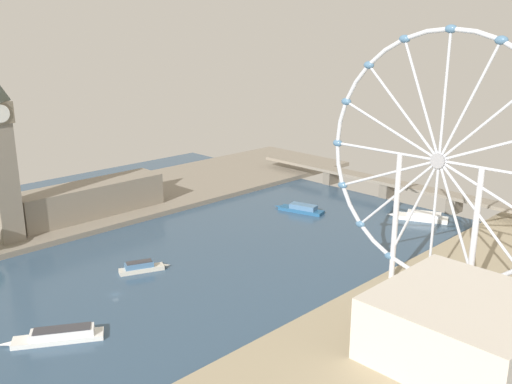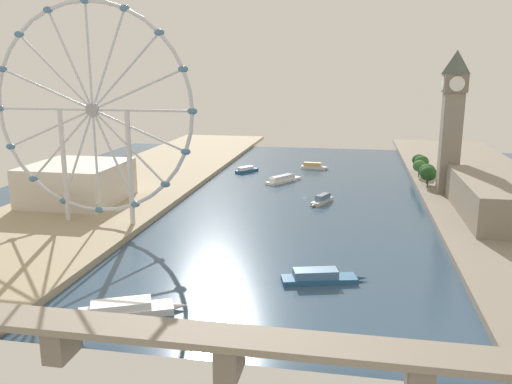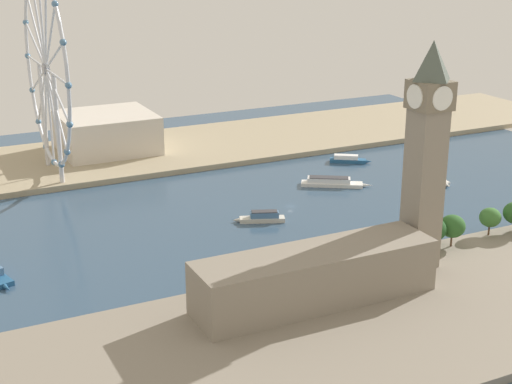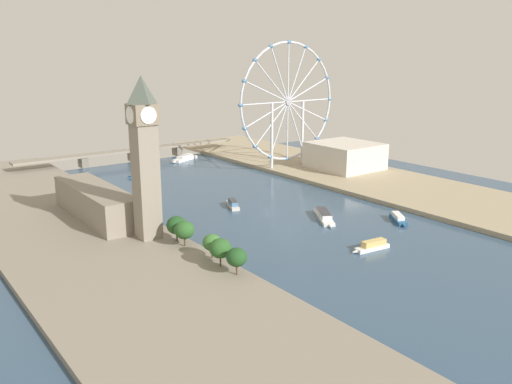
{
  "view_description": "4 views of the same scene",
  "coord_description": "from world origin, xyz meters",
  "px_view_note": "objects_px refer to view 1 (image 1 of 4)",
  "views": [
    {
      "loc": [
        196.25,
        -110.38,
        107.66
      ],
      "look_at": [
        -17.42,
        100.41,
        21.0
      ],
      "focal_mm": 39.8,
      "sensor_mm": 36.0,
      "label": 1
    },
    {
      "loc": [
        -29.18,
        325.18,
        77.31
      ],
      "look_at": [
        15.15,
        86.87,
        20.61
      ],
      "focal_mm": 37.03,
      "sensor_mm": 36.0,
      "label": 2
    },
    {
      "loc": [
        -300.42,
        166.06,
        123.29
      ],
      "look_at": [
        -17.11,
        26.74,
        16.42
      ],
      "focal_mm": 53.65,
      "sensor_mm": 36.0,
      "label": 3
    },
    {
      "loc": [
        -202.89,
        -259.66,
        99.2
      ],
      "look_at": [
        1.99,
        14.43,
        9.43
      ],
      "focal_mm": 37.46,
      "sensor_mm": 36.0,
      "label": 4
    }
  ],
  "objects_px": {
    "parliament_block": "(91,199)",
    "tour_boat_3": "(421,217)",
    "tour_boat_2": "(301,209)",
    "riverside_hall": "(461,327)",
    "tour_boat_0": "(59,336)",
    "ferris_wheel": "(439,163)",
    "clock_tower": "(1,156)",
    "tour_boat_1": "(142,267)",
    "river_bridge": "(388,184)"
  },
  "relations": [
    {
      "from": "ferris_wheel",
      "to": "tour_boat_0",
      "type": "distance_m",
      "value": 156.06
    },
    {
      "from": "tour_boat_3",
      "to": "tour_boat_2",
      "type": "bearing_deg",
      "value": 8.54
    },
    {
      "from": "riverside_hall",
      "to": "tour_boat_2",
      "type": "xyz_separation_m",
      "value": [
        -144.17,
        87.03,
        -11.89
      ]
    },
    {
      "from": "parliament_block",
      "to": "river_bridge",
      "type": "bearing_deg",
      "value": 59.51
    },
    {
      "from": "ferris_wheel",
      "to": "tour_boat_3",
      "type": "xyz_separation_m",
      "value": [
        -52.8,
        87.85,
        -55.51
      ]
    },
    {
      "from": "river_bridge",
      "to": "tour_boat_1",
      "type": "relative_size",
      "value": 9.14
    },
    {
      "from": "ferris_wheel",
      "to": "tour_boat_0",
      "type": "xyz_separation_m",
      "value": [
        -75.09,
        -125.03,
        -55.52
      ]
    },
    {
      "from": "parliament_block",
      "to": "tour_boat_3",
      "type": "distance_m",
      "value": 192.97
    },
    {
      "from": "ferris_wheel",
      "to": "tour_boat_3",
      "type": "bearing_deg",
      "value": 121.01
    },
    {
      "from": "parliament_block",
      "to": "river_bridge",
      "type": "distance_m",
      "value": 189.01
    },
    {
      "from": "clock_tower",
      "to": "ferris_wheel",
      "type": "bearing_deg",
      "value": 28.92
    },
    {
      "from": "parliament_block",
      "to": "tour_boat_3",
      "type": "bearing_deg",
      "value": 44.97
    },
    {
      "from": "riverside_hall",
      "to": "tour_boat_1",
      "type": "relative_size",
      "value": 2.25
    },
    {
      "from": "ferris_wheel",
      "to": "tour_boat_1",
      "type": "relative_size",
      "value": 4.54
    },
    {
      "from": "clock_tower",
      "to": "tour_boat_0",
      "type": "height_order",
      "value": "clock_tower"
    },
    {
      "from": "tour_boat_0",
      "to": "tour_boat_2",
      "type": "relative_size",
      "value": 1.03
    },
    {
      "from": "riverside_hall",
      "to": "parliament_block",
      "type": "bearing_deg",
      "value": -177.26
    },
    {
      "from": "parliament_block",
      "to": "ferris_wheel",
      "type": "bearing_deg",
      "value": 14.33
    },
    {
      "from": "river_bridge",
      "to": "tour_boat_1",
      "type": "xyz_separation_m",
      "value": [
        -12.21,
        -184.41,
        -6.63
      ]
    },
    {
      "from": "river_bridge",
      "to": "riverside_hall",
      "type": "bearing_deg",
      "value": -50.47
    },
    {
      "from": "ferris_wheel",
      "to": "clock_tower",
      "type": "bearing_deg",
      "value": -151.08
    },
    {
      "from": "riverside_hall",
      "to": "river_bridge",
      "type": "xyz_separation_m",
      "value": [
        -125.63,
        152.25,
        -5.19
      ]
    },
    {
      "from": "ferris_wheel",
      "to": "tour_boat_1",
      "type": "xyz_separation_m",
      "value": [
        -105.46,
        -69.88,
        -55.48
      ]
    },
    {
      "from": "ferris_wheel",
      "to": "tour_boat_0",
      "type": "relative_size",
      "value": 3.16
    },
    {
      "from": "river_bridge",
      "to": "tour_boat_0",
      "type": "xyz_separation_m",
      "value": [
        18.16,
        -239.56,
        -6.68
      ]
    },
    {
      "from": "parliament_block",
      "to": "tour_boat_3",
      "type": "xyz_separation_m",
      "value": [
        136.33,
        136.17,
        -10.34
      ]
    },
    {
      "from": "tour_boat_1",
      "to": "tour_boat_2",
      "type": "distance_m",
      "value": 119.36
    },
    {
      "from": "tour_boat_3",
      "to": "riverside_hall",
      "type": "bearing_deg",
      "value": 99.53
    },
    {
      "from": "tour_boat_0",
      "to": "tour_boat_2",
      "type": "xyz_separation_m",
      "value": [
        -36.7,
        174.34,
        -0.03
      ]
    },
    {
      "from": "riverside_hall",
      "to": "tour_boat_0",
      "type": "bearing_deg",
      "value": -140.91
    },
    {
      "from": "parliament_block",
      "to": "tour_boat_3",
      "type": "height_order",
      "value": "parliament_block"
    },
    {
      "from": "riverside_hall",
      "to": "tour_boat_1",
      "type": "bearing_deg",
      "value": -166.87
    },
    {
      "from": "riverside_hall",
      "to": "tour_boat_2",
      "type": "distance_m",
      "value": 168.82
    },
    {
      "from": "clock_tower",
      "to": "tour_boat_3",
      "type": "distance_m",
      "value": 230.83
    },
    {
      "from": "ferris_wheel",
      "to": "riverside_hall",
      "type": "distance_m",
      "value": 66.16
    },
    {
      "from": "tour_boat_0",
      "to": "tour_boat_1",
      "type": "bearing_deg",
      "value": -119.41
    },
    {
      "from": "tour_boat_0",
      "to": "tour_boat_2",
      "type": "height_order",
      "value": "tour_boat_2"
    },
    {
      "from": "river_bridge",
      "to": "parliament_block",
      "type": "bearing_deg",
      "value": -120.49
    },
    {
      "from": "tour_boat_2",
      "to": "tour_boat_3",
      "type": "xyz_separation_m",
      "value": [
        58.99,
        38.54,
        0.04
      ]
    },
    {
      "from": "ferris_wheel",
      "to": "river_bridge",
      "type": "bearing_deg",
      "value": 129.15
    },
    {
      "from": "tour_boat_1",
      "to": "clock_tower",
      "type": "bearing_deg",
      "value": 133.65
    },
    {
      "from": "tour_boat_0",
      "to": "tour_boat_2",
      "type": "bearing_deg",
      "value": -136.37
    },
    {
      "from": "tour_boat_3",
      "to": "clock_tower",
      "type": "bearing_deg",
      "value": 31.21
    },
    {
      "from": "tour_boat_2",
      "to": "tour_boat_3",
      "type": "height_order",
      "value": "tour_boat_2"
    },
    {
      "from": "ferris_wheel",
      "to": "tour_boat_3",
      "type": "relative_size",
      "value": 3.12
    },
    {
      "from": "parliament_block",
      "to": "tour_boat_0",
      "type": "distance_m",
      "value": 137.83
    },
    {
      "from": "tour_boat_2",
      "to": "tour_boat_3",
      "type": "bearing_deg",
      "value": -162.15
    },
    {
      "from": "parliament_block",
      "to": "tour_boat_1",
      "type": "relative_size",
      "value": 3.68
    },
    {
      "from": "riverside_hall",
      "to": "tour_boat_1",
      "type": "xyz_separation_m",
      "value": [
        -137.84,
        -32.16,
        -11.82
      ]
    },
    {
      "from": "clock_tower",
      "to": "tour_boat_3",
      "type": "bearing_deg",
      "value": 55.83
    }
  ]
}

